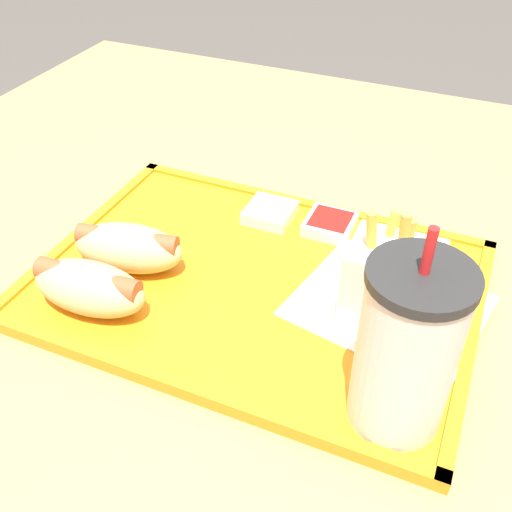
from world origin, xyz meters
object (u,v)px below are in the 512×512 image
fries_carton (391,280)px  sauce_cup_ketchup (330,224)px  hot_dog_near (128,247)px  soda_cup (407,349)px  sauce_cup_mayo (268,211)px  hot_dog_far (89,287)px

fries_carton → sauce_cup_ketchup: fries_carton is taller
sauce_cup_ketchup → hot_dog_near: bearing=40.5°
soda_cup → fries_carton: (0.03, -0.11, -0.03)m
sauce_cup_mayo → soda_cup: bearing=132.5°
hot_dog_near → sauce_cup_ketchup: hot_dog_near is taller
soda_cup → fries_carton: bearing=-73.6°
soda_cup → sauce_cup_mayo: soda_cup is taller
hot_dog_far → sauce_cup_mayo: 0.23m
fries_carton → soda_cup: bearing=106.4°
soda_cup → hot_dog_near: size_ratio=1.49×
fries_carton → sauce_cup_mayo: 0.19m
fries_carton → sauce_cup_mayo: bearing=-32.2°
sauce_cup_mayo → sauce_cup_ketchup: same height
hot_dog_near → sauce_cup_mayo: bearing=-124.5°
hot_dog_near → sauce_cup_ketchup: bearing=-139.5°
hot_dog_far → sauce_cup_mayo: size_ratio=2.23×
soda_cup → sauce_cup_mayo: (0.19, -0.21, -0.06)m
soda_cup → fries_carton: 0.12m
hot_dog_far → sauce_cup_ketchup: size_ratio=2.23×
fries_carton → sauce_cup_ketchup: 0.14m
fries_carton → sauce_cup_ketchup: bearing=-50.2°
soda_cup → sauce_cup_ketchup: size_ratio=3.46×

